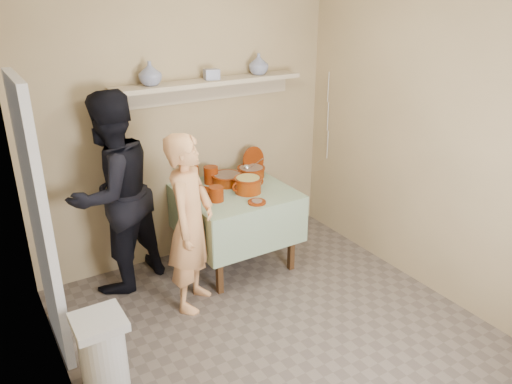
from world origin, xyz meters
TOP-DOWN VIEW (x-y plane):
  - ground at (0.00, 0.00)m, footprint 3.50×3.50m
  - tile_panel at (-1.46, 0.95)m, footprint 0.06×0.70m
  - plate_stack_a at (-0.07, 1.56)m, footprint 0.16×0.16m
  - plate_stack_b at (0.14, 1.55)m, footprint 0.14×0.14m
  - bowl_stack at (-0.01, 1.15)m, footprint 0.13×0.13m
  - empty_bowl at (-0.06, 1.32)m, footprint 0.18×0.18m
  - propped_lid at (0.65, 1.61)m, footprint 0.29×0.13m
  - vase_right at (0.72, 1.63)m, footprint 0.24×0.24m
  - vase_left at (-0.35, 1.63)m, footprint 0.21×0.21m
  - ceramic_box at (0.22, 1.61)m, footprint 0.14×0.11m
  - person_cook at (-0.38, 0.88)m, footprint 0.64×0.64m
  - person_helper at (-0.81, 1.50)m, footprint 1.05×0.96m
  - room_shell at (0.00, 0.00)m, footprint 3.04×3.54m
  - serving_table at (0.25, 1.28)m, footprint 0.97×0.97m
  - cazuela_meat_a at (0.26, 1.45)m, footprint 0.30×0.30m
  - cazuela_meat_b at (0.55, 1.50)m, footprint 0.28×0.28m
  - ladle at (0.50, 1.48)m, footprint 0.08×0.26m
  - cazuela_rice at (0.32, 1.17)m, footprint 0.33×0.25m
  - front_plate at (0.26, 0.92)m, footprint 0.16×0.16m
  - wall_shelf at (0.20, 1.65)m, footprint 1.80×0.25m
  - trash_bin at (-1.30, 0.30)m, footprint 0.32×0.32m
  - electrical_cord at (1.47, 1.48)m, footprint 0.01×0.05m

SIDE VIEW (x-z plane):
  - ground at x=0.00m, z-range 0.00..0.00m
  - trash_bin at x=-1.30m, z-range 0.00..0.56m
  - serving_table at x=0.25m, z-range 0.26..1.02m
  - person_cook at x=-0.38m, z-range 0.00..1.49m
  - front_plate at x=0.26m, z-range 0.76..0.78m
  - empty_bowl at x=-0.06m, z-range 0.76..0.81m
  - cazuela_meat_a at x=0.26m, z-range 0.77..0.87m
  - cazuela_meat_b at x=0.55m, z-range 0.77..0.87m
  - bowl_stack at x=-0.01m, z-range 0.76..0.89m
  - plate_stack_b at x=0.14m, z-range 0.76..0.92m
  - cazuela_rice at x=0.32m, z-range 0.77..0.92m
  - plate_stack_a at x=-0.07m, z-range 0.76..0.98m
  - ladle at x=0.50m, z-range 0.78..0.97m
  - person_helper at x=-0.81m, z-range 0.00..1.75m
  - propped_lid at x=0.65m, z-range 0.74..1.02m
  - tile_panel at x=-1.46m, z-range 0.00..2.00m
  - electrical_cord at x=1.47m, z-range 0.80..1.70m
  - room_shell at x=0.00m, z-range 0.30..2.92m
  - wall_shelf at x=0.20m, z-range 1.57..1.78m
  - ceramic_box at x=0.22m, z-range 1.72..1.81m
  - vase_right at x=0.72m, z-range 1.72..1.91m
  - vase_left at x=-0.35m, z-range 1.72..1.92m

